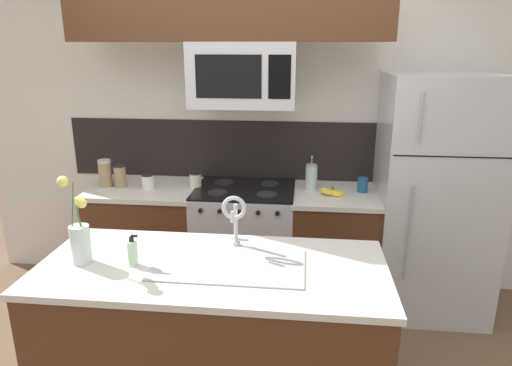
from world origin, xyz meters
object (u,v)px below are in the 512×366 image
stove_range (245,243)px  refrigerator (434,197)px  sink_faucet (235,214)px  flower_vase (80,240)px  microwave (243,75)px  dish_soap_bottle (133,253)px  storage_jar_tall (105,173)px  storage_jar_short (148,181)px  french_press (311,177)px  storage_jar_medium (120,176)px  storage_jar_squat (196,180)px  coffee_tin (363,185)px  banana_bunch (332,192)px

stove_range → refrigerator: refrigerator is taller
sink_faucet → flower_vase: size_ratio=0.67×
microwave → dish_soap_bottle: (-0.39, -1.28, -0.79)m
stove_range → microwave: (0.00, -0.02, 1.31)m
storage_jar_tall → flower_vase: (0.43, -1.27, 0.02)m
storage_jar_short → french_press: (1.25, 0.10, 0.04)m
sink_faucet → storage_jar_medium: bearing=136.0°
storage_jar_medium → storage_jar_squat: size_ratio=1.46×
storage_jar_tall → coffee_tin: 1.99m
refrigerator → storage_jar_tall: (-2.50, -0.04, 0.12)m
banana_bunch → french_press: french_press is taller
storage_jar_tall → french_press: 1.60m
storage_jar_tall → storage_jar_squat: 0.71m
stove_range → banana_bunch: 0.81m
stove_range → coffee_tin: (0.89, 0.05, 0.50)m
flower_vase → banana_bunch: bearing=43.1°
storage_jar_medium → dish_soap_bottle: 1.40m
french_press → microwave: bearing=-170.9°
stove_range → refrigerator: bearing=0.8°
microwave → dish_soap_bottle: 1.55m
storage_jar_short → french_press: 1.26m
storage_jar_medium → flower_vase: bearing=-76.2°
storage_jar_short → flower_vase: flower_vase is taller
sink_faucet → flower_vase: bearing=-161.4°
storage_jar_medium → storage_jar_short: size_ratio=1.58×
microwave → storage_jar_tall: size_ratio=3.49×
storage_jar_medium → dish_soap_bottle: bearing=-65.5°
stove_range → storage_jar_medium: (-0.98, -0.02, 0.54)m
dish_soap_bottle → flower_vase: (-0.27, -0.00, 0.06)m
stove_range → flower_vase: flower_vase is taller
storage_jar_squat → sink_faucet: 1.17m
french_press → dish_soap_bottle: bearing=-123.5°
flower_vase → storage_jar_tall: bearing=108.7°
microwave → storage_jar_squat: 0.89m
dish_soap_bottle → banana_bunch: bearing=49.5°
microwave → refrigerator: 1.66m
coffee_tin → dish_soap_bottle: dish_soap_bottle is taller
storage_jar_tall → coffee_tin: storage_jar_tall is taller
stove_range → banana_bunch: banana_bunch is taller
dish_soap_bottle → sink_faucet: bearing=27.6°
refrigerator → microwave: bearing=-178.3°
stove_range → coffee_tin: size_ratio=8.45×
microwave → storage_jar_squat: bearing=174.5°
sink_faucet → stove_range: bearing=94.7°
storage_jar_short → french_press: size_ratio=0.43×
stove_range → storage_jar_squat: bearing=177.6°
french_press → dish_soap_bottle: (-0.90, -1.36, -0.03)m
storage_jar_medium → storage_jar_short: (0.23, -0.02, -0.03)m
stove_range → flower_vase: 1.57m
storage_jar_squat → coffee_tin: bearing=1.5°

